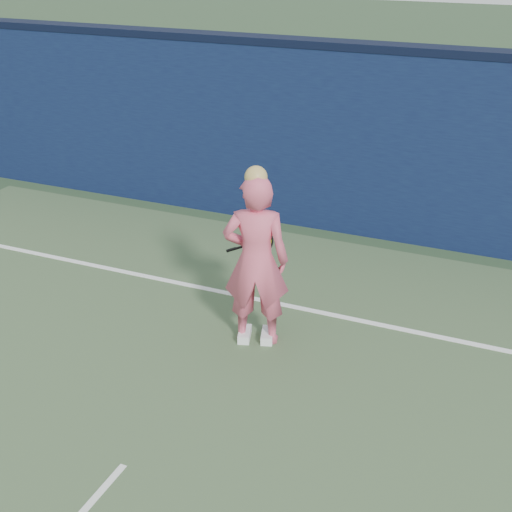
% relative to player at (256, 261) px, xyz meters
% --- Properties ---
extents(backstop_wall, '(24.00, 0.40, 2.50)m').
position_rel_player_xyz_m(backstop_wall, '(-0.21, 3.29, 0.33)').
color(backstop_wall, '#0B1234').
rests_on(backstop_wall, ground).
extents(wall_cap, '(24.00, 0.42, 0.10)m').
position_rel_player_xyz_m(wall_cap, '(-0.21, 3.29, 1.63)').
color(wall_cap, black).
rests_on(wall_cap, backstop_wall).
extents(player, '(0.77, 0.62, 1.91)m').
position_rel_player_xyz_m(player, '(0.00, 0.00, 0.00)').
color(player, '#D7536E').
rests_on(player, ground).
extents(racket, '(0.47, 0.28, 0.27)m').
position_rel_player_xyz_m(racket, '(-0.16, 0.43, -0.01)').
color(racket, black).
rests_on(racket, ground).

